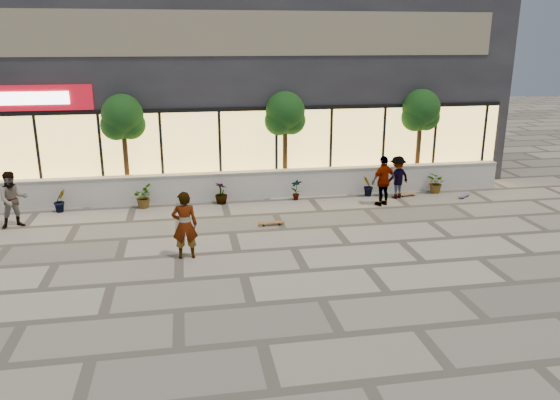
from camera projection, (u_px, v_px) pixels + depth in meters
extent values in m
plane|color=#A59F8F|center=(244.00, 275.00, 13.93)|extent=(80.00, 80.00, 0.00)
cube|color=silver|center=(223.00, 186.00, 20.40)|extent=(22.00, 0.35, 1.00)
cube|color=#B2AFA8|center=(222.00, 173.00, 20.26)|extent=(22.00, 0.42, 0.04)
cube|color=#252429|center=(211.00, 75.00, 24.54)|extent=(24.00, 9.00, 8.50)
cube|color=#FFD166|center=(220.00, 150.00, 20.99)|extent=(23.04, 0.05, 3.00)
cube|color=black|center=(219.00, 110.00, 20.52)|extent=(23.04, 0.08, 0.15)
cube|color=#A10B18|center=(19.00, 98.00, 19.18)|extent=(5.00, 0.10, 0.90)
cube|color=white|center=(18.00, 98.00, 19.12)|extent=(3.40, 0.06, 0.45)
cube|color=brown|center=(216.00, 33.00, 19.77)|extent=(21.60, 0.05, 1.60)
imported|color=#113712|center=(60.00, 201.00, 18.96)|extent=(0.57, 0.57, 0.81)
imported|color=#113712|center=(143.00, 197.00, 19.43)|extent=(0.68, 0.77, 0.81)
imported|color=#113712|center=(221.00, 193.00, 19.89)|extent=(0.64, 0.64, 0.81)
imported|color=#113712|center=(296.00, 189.00, 20.36)|extent=(0.46, 0.35, 0.81)
imported|color=#113712|center=(368.00, 186.00, 20.83)|extent=(0.55, 0.57, 0.81)
imported|color=#113712|center=(437.00, 183.00, 21.29)|extent=(0.77, 0.84, 0.81)
cylinder|color=#413017|center=(126.00, 157.00, 20.17)|extent=(0.18, 0.18, 3.24)
sphere|color=#113712|center=(122.00, 115.00, 19.73)|extent=(1.50, 1.50, 1.50)
sphere|color=#113712|center=(116.00, 125.00, 19.74)|extent=(1.10, 1.10, 1.10)
sphere|color=#113712|center=(130.00, 124.00, 19.92)|extent=(1.10, 1.10, 1.10)
cylinder|color=#413017|center=(285.00, 151.00, 21.16)|extent=(0.18, 0.18, 3.24)
sphere|color=#113712|center=(285.00, 111.00, 20.73)|extent=(1.50, 1.50, 1.50)
sphere|color=#113712|center=(279.00, 121.00, 20.74)|extent=(1.10, 1.10, 1.10)
sphere|color=#113712|center=(291.00, 120.00, 20.92)|extent=(1.10, 1.10, 1.10)
cylinder|color=#413017|center=(418.00, 147.00, 22.08)|extent=(0.18, 0.18, 3.24)
sphere|color=#113712|center=(421.00, 108.00, 21.64)|extent=(1.50, 1.50, 1.50)
sphere|color=#113712|center=(415.00, 117.00, 21.65)|extent=(1.10, 1.10, 1.10)
sphere|color=#113712|center=(426.00, 117.00, 21.83)|extent=(1.10, 1.10, 1.10)
imported|color=white|center=(185.00, 225.00, 14.80)|extent=(0.70, 0.46, 1.90)
imported|color=#92765E|center=(13.00, 200.00, 17.27)|extent=(1.08, 0.97, 1.83)
imported|color=silver|center=(384.00, 181.00, 19.57)|extent=(1.16, 0.82, 1.82)
imported|color=maroon|center=(397.00, 177.00, 20.51)|extent=(1.18, 0.92, 1.61)
cube|color=brown|center=(271.00, 223.00, 17.66)|extent=(0.87, 0.26, 0.02)
cylinder|color=black|center=(279.00, 223.00, 17.80)|extent=(0.06, 0.04, 0.06)
cylinder|color=black|center=(280.00, 224.00, 17.66)|extent=(0.06, 0.04, 0.06)
cylinder|color=black|center=(263.00, 224.00, 17.69)|extent=(0.06, 0.04, 0.06)
cylinder|color=black|center=(264.00, 226.00, 17.54)|extent=(0.06, 0.04, 0.06)
cube|color=olive|center=(407.00, 194.00, 20.93)|extent=(0.80, 0.33, 0.02)
cylinder|color=black|center=(411.00, 194.00, 21.09)|extent=(0.06, 0.04, 0.06)
cylinder|color=black|center=(413.00, 195.00, 20.96)|extent=(0.06, 0.04, 0.06)
cylinder|color=black|center=(401.00, 196.00, 20.93)|extent=(0.06, 0.04, 0.06)
cylinder|color=black|center=(403.00, 197.00, 20.81)|extent=(0.06, 0.04, 0.06)
cube|color=#57437A|center=(464.00, 195.00, 20.78)|extent=(0.67, 0.56, 0.02)
cylinder|color=black|center=(465.00, 195.00, 20.98)|extent=(0.06, 0.05, 0.05)
cylinder|color=black|center=(468.00, 196.00, 20.90)|extent=(0.06, 0.05, 0.05)
cylinder|color=black|center=(460.00, 198.00, 20.68)|extent=(0.06, 0.05, 0.05)
cylinder|color=black|center=(463.00, 198.00, 20.60)|extent=(0.06, 0.05, 0.05)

